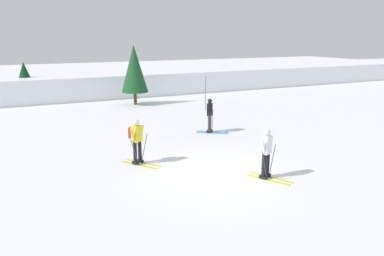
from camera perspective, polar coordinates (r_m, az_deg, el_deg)
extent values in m
plane|color=white|center=(13.33, 3.89, -6.82)|extent=(120.00, 120.00, 0.00)
cube|color=white|center=(32.36, -14.73, 6.54)|extent=(80.00, 7.35, 1.75)
cube|color=gold|center=(13.15, 11.87, -7.35)|extent=(0.81, 1.47, 0.02)
cube|color=gold|center=(12.91, 11.33, -7.72)|extent=(0.81, 1.47, 0.02)
cube|color=black|center=(13.19, 11.29, -6.98)|extent=(0.23, 0.29, 0.10)
cube|color=black|center=(12.95, 10.75, -7.34)|extent=(0.23, 0.29, 0.10)
cylinder|color=black|center=(13.03, 11.39, -5.02)|extent=(0.14, 0.14, 0.85)
cylinder|color=black|center=(12.79, 10.84, -5.36)|extent=(0.14, 0.14, 0.85)
cube|color=white|center=(12.72, 11.25, -2.52)|extent=(0.45, 0.39, 0.60)
cylinder|color=white|center=(12.93, 11.81, -2.34)|extent=(0.27, 0.20, 0.55)
cylinder|color=white|center=(12.50, 10.82, -2.85)|extent=(0.27, 0.20, 0.55)
sphere|color=silver|center=(12.61, 11.34, -0.65)|extent=(0.22, 0.22, 0.22)
cylinder|color=#38383D|center=(13.12, 12.06, -4.94)|extent=(0.39, 0.22, 1.09)
cylinder|color=#38383D|center=(12.62, 10.95, -5.63)|extent=(0.39, 0.22, 1.09)
cube|color=#237AC6|center=(18.93, 3.19, -0.56)|extent=(1.34, 1.02, 0.02)
cube|color=#237AC6|center=(18.66, 3.07, -0.76)|extent=(1.34, 1.02, 0.02)
cube|color=black|center=(18.93, 2.74, -0.36)|extent=(0.28, 0.25, 0.10)
cube|color=black|center=(18.66, 2.62, -0.56)|extent=(0.28, 0.25, 0.10)
cylinder|color=#38333D|center=(18.82, 2.75, 1.04)|extent=(0.14, 0.14, 0.85)
cylinder|color=#38333D|center=(18.55, 2.64, 0.86)|extent=(0.14, 0.14, 0.85)
cube|color=black|center=(18.56, 2.72, 2.83)|extent=(0.42, 0.45, 0.60)
cylinder|color=black|center=(18.80, 2.88, 2.93)|extent=(0.22, 0.26, 0.55)
cylinder|color=black|center=(18.31, 2.67, 2.65)|extent=(0.22, 0.26, 0.55)
sphere|color=black|center=(18.48, 2.73, 4.14)|extent=(0.22, 0.22, 0.22)
cylinder|color=#38383D|center=(19.00, 3.14, 1.17)|extent=(0.21, 0.27, 1.10)
cylinder|color=#38383D|center=(18.34, 2.86, 0.72)|extent=(0.21, 0.27, 1.10)
cube|color=gold|center=(14.39, -7.39, -5.29)|extent=(0.96, 1.38, 0.02)
cube|color=gold|center=(14.19, -8.08, -5.60)|extent=(0.96, 1.38, 0.02)
cube|color=black|center=(14.46, -7.87, -4.96)|extent=(0.24, 0.28, 0.10)
cube|color=black|center=(14.26, -8.57, -5.26)|extent=(0.24, 0.28, 0.10)
cylinder|color=black|center=(14.32, -7.93, -3.16)|extent=(0.14, 0.14, 0.85)
cylinder|color=black|center=(14.11, -8.63, -3.44)|extent=(0.14, 0.14, 0.85)
cube|color=yellow|center=(14.05, -8.37, -0.86)|extent=(0.45, 0.41, 0.60)
cylinder|color=yellow|center=(14.23, -7.68, -0.70)|extent=(0.26, 0.22, 0.55)
cylinder|color=yellow|center=(13.85, -8.95, -1.14)|extent=(0.26, 0.22, 0.55)
sphere|color=silver|center=(13.95, -8.43, 0.85)|extent=(0.22, 0.22, 0.22)
cylinder|color=#38383D|center=(14.37, -7.26, -3.10)|extent=(0.38, 0.26, 1.09)
cylinder|color=#38383D|center=(13.95, -8.68, -3.67)|extent=(0.38, 0.26, 1.09)
cube|color=maroon|center=(14.17, -9.03, -0.67)|extent=(0.33, 0.30, 0.40)
cylinder|color=#1E56AD|center=(24.24, 2.07, 5.25)|extent=(0.04, 0.04, 2.21)
cylinder|color=#513823|center=(26.74, -8.60, 4.48)|extent=(0.22, 0.22, 0.89)
cone|color=#194C23|center=(26.49, -8.76, 8.91)|extent=(1.85, 1.85, 3.25)
cylinder|color=#513823|center=(30.49, -23.79, 4.25)|extent=(0.25, 0.25, 0.54)
cone|color=#0F3819|center=(30.31, -24.05, 6.94)|extent=(1.66, 1.66, 2.35)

